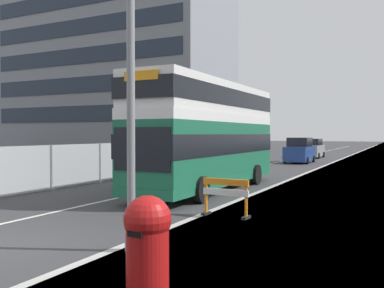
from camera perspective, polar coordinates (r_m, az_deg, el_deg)
ground at (r=10.55m, az=-21.92°, el=-13.08°), size 140.00×280.00×0.10m
double_decker_bus at (r=19.16m, az=2.32°, el=1.40°), size 2.78×11.16×4.83m
lamppost_foreground at (r=9.38m, az=-8.26°, el=9.25°), size 0.29×0.70×8.18m
red_pillar_postbox at (r=6.00m, az=-6.02°, el=-14.32°), size 0.66×0.66×1.73m
roadworks_barrier at (r=13.19m, az=4.55°, el=-6.61°), size 1.53×0.53×1.18m
construction_site_fence at (r=25.32m, az=-7.49°, el=-2.13°), size 0.44×20.60×2.11m
car_oncoming_near at (r=38.28m, az=14.31°, el=-0.93°), size 2.10×4.39×2.22m
car_receding_mid at (r=46.58m, az=15.89°, el=-0.62°), size 2.07×4.54×2.03m
bare_tree_far_verge_near at (r=53.57m, az=4.13°, el=1.01°), size 2.96×2.39×4.42m
bare_tree_far_verge_mid at (r=58.54m, az=4.36°, el=1.43°), size 2.19×2.95×5.09m
backdrop_office_block at (r=57.65m, az=-10.17°, el=12.35°), size 28.84×13.78×27.04m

